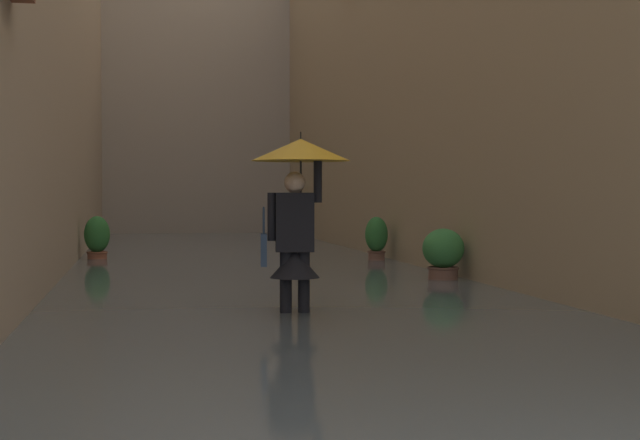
{
  "coord_description": "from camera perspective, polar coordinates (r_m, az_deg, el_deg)",
  "views": [
    {
      "loc": [
        1.68,
        2.37,
        1.37
      ],
      "look_at": [
        0.07,
        -6.3,
        1.13
      ],
      "focal_mm": 54.32,
      "sensor_mm": 36.0,
      "label": 1
    }
  ],
  "objects": [
    {
      "name": "flood_water",
      "position": [
        15.74,
        -4.4,
        -3.07
      ],
      "size": [
        6.34,
        32.47,
        0.18
      ],
      "primitive_type": "cube",
      "color": "#515B60",
      "rests_on": "ground_plane"
    },
    {
      "name": "ground_plane",
      "position": [
        15.75,
        -4.4,
        -3.39
      ],
      "size": [
        66.17,
        66.17,
        0.0
      ],
      "primitive_type": "plane",
      "color": "slate"
    },
    {
      "name": "potted_plant_near_left",
      "position": [
        13.49,
        7.27,
        -2.12
      ],
      "size": [
        0.58,
        0.58,
        0.88
      ],
      "color": "brown",
      "rests_on": "ground_plane"
    },
    {
      "name": "potted_plant_mid_right",
      "position": [
        18.0,
        -13.0,
        -1.15
      ],
      "size": [
        0.46,
        0.46,
        0.95
      ],
      "color": "#9E563D",
      "rests_on": "ground_plane"
    },
    {
      "name": "person_wading",
      "position": [
        9.63,
        -1.33,
        1.62
      ],
      "size": [
        0.99,
        0.99,
        1.98
      ],
      "color": "#2D2319",
      "rests_on": "ground_plane"
    },
    {
      "name": "building_facade_far",
      "position": [
        30.05,
        -7.35,
        9.21
      ],
      "size": [
        9.14,
        1.8,
        10.71
      ],
      "primitive_type": "cube",
      "color": "#A89989",
      "rests_on": "ground_plane"
    },
    {
      "name": "potted_plant_far_left",
      "position": [
        17.2,
        3.34,
        -1.21
      ],
      "size": [
        0.41,
        0.41,
        0.95
      ],
      "color": "brown",
      "rests_on": "ground_plane"
    }
  ]
}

